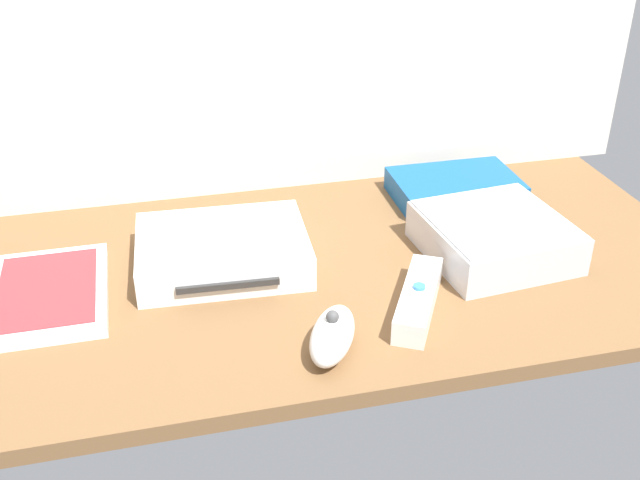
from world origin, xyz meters
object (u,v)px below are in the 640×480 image
game_case (48,294)px  network_router (455,188)px  game_console (223,251)px  remote_nunchuk (332,335)px  remote_wand (418,299)px  mini_computer (494,237)px

game_case → network_router: network_router is taller
game_console → network_router: size_ratio=1.20×
network_router → game_case: bearing=-166.0°
game_console → network_router: 37.32cm
network_router → remote_nunchuk: size_ratio=1.66×
game_case → remote_wand: size_ratio=1.30×
remote_wand → remote_nunchuk: (-11.45, -5.00, 0.53)cm
network_router → remote_nunchuk: (-26.62, -31.06, 0.34)cm
game_console → network_router: game_console is taller
remote_nunchuk → mini_computer: bearing=56.8°
game_case → mini_computer: bearing=-3.1°
game_console → network_router: bearing=20.1°
network_router → game_console: bearing=-162.4°
game_console → game_case: (-21.03, -2.67, -1.44)cm
mini_computer → game_case: bearing=177.2°
game_console → remote_wand: (20.47, -15.03, -0.69)cm
game_case → remote_wand: bearing=-16.9°
game_console → remote_wand: size_ratio=1.48×
game_case → remote_nunchuk: remote_nunchuk is taller
game_console → mini_computer: (34.23, -5.39, 0.44)cm
game_case → remote_wand: 43.31cm
mini_computer → game_case: 55.36cm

